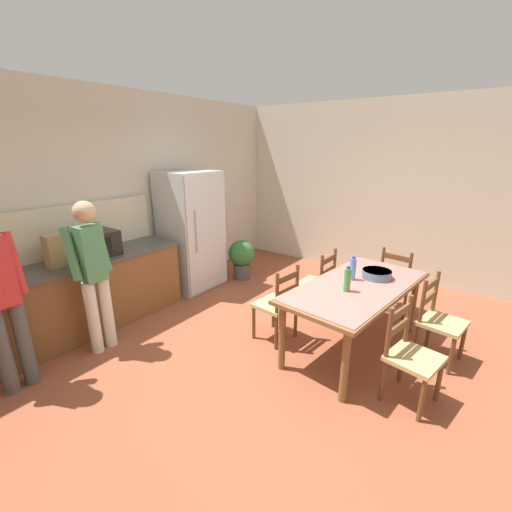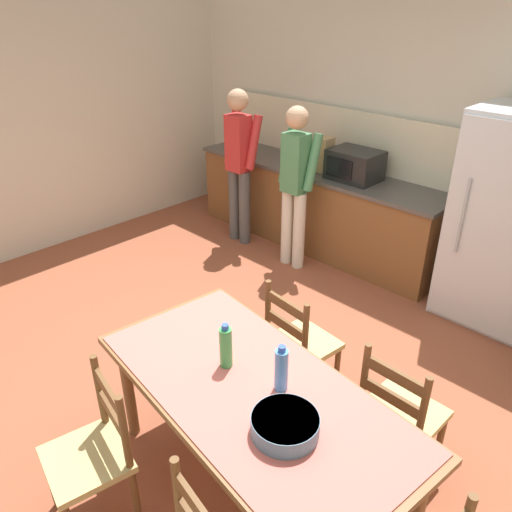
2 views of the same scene
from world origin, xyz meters
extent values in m
plane|color=brown|center=(0.00, 0.00, 0.00)|extent=(8.32, 8.32, 0.00)
cube|color=beige|center=(0.00, 2.66, 1.45)|extent=(6.52, 0.12, 2.90)
cube|color=beige|center=(3.26, 0.00, 1.45)|extent=(0.12, 5.20, 2.90)
cube|color=brown|center=(-1.10, 2.23, 0.43)|extent=(2.99, 0.62, 0.86)
cube|color=#4C4742|center=(-1.10, 2.23, 0.88)|extent=(3.03, 0.66, 0.04)
cube|color=beige|center=(-1.10, 2.54, 1.20)|extent=(2.99, 0.03, 0.60)
cube|color=silver|center=(0.93, 2.20, 0.91)|extent=(0.84, 0.68, 1.81)
cube|color=silver|center=(0.93, 1.85, 0.91)|extent=(0.81, 0.02, 1.74)
cylinder|color=#A5AAB2|center=(0.68, 1.83, 1.00)|extent=(0.02, 0.02, 0.63)
cube|color=black|center=(-0.62, 2.21, 1.05)|extent=(0.50, 0.38, 0.30)
cube|color=black|center=(-0.67, 2.01, 1.05)|extent=(0.30, 0.01, 0.19)
cube|color=tan|center=(-1.05, 2.20, 1.08)|extent=(0.24, 0.16, 0.36)
cylinder|color=brown|center=(-0.18, -0.81, 0.36)|extent=(0.07, 0.07, 0.72)
cylinder|color=brown|center=(1.46, -1.00, 0.36)|extent=(0.07, 0.07, 0.72)
cylinder|color=brown|center=(-0.10, -0.12, 0.36)|extent=(0.07, 0.07, 0.72)
cylinder|color=brown|center=(1.54, -0.31, 0.36)|extent=(0.07, 0.07, 0.72)
cube|color=brown|center=(0.68, -0.56, 0.74)|extent=(1.94, 1.10, 0.04)
cube|color=#D1665B|center=(0.68, -0.56, 0.76)|extent=(1.86, 1.06, 0.01)
cylinder|color=green|center=(0.45, -0.53, 0.89)|extent=(0.07, 0.07, 0.24)
cylinder|color=#2D51B2|center=(0.45, -0.53, 1.02)|extent=(0.04, 0.04, 0.03)
cylinder|color=#4C8ED6|center=(0.79, -0.46, 0.89)|extent=(0.07, 0.07, 0.24)
cylinder|color=#2D51B2|center=(0.79, -0.46, 1.02)|extent=(0.04, 0.04, 0.03)
cylinder|color=slate|center=(1.00, -0.66, 0.81)|extent=(0.32, 0.32, 0.09)
cylinder|color=slate|center=(1.00, -0.66, 0.85)|extent=(0.31, 0.31, 0.02)
cylinder|color=brown|center=(-0.03, -1.42, 0.21)|extent=(0.04, 0.04, 0.41)
cylinder|color=brown|center=(0.32, -1.49, 0.21)|extent=(0.04, 0.04, 0.41)
cylinder|color=brown|center=(0.04, -1.08, 0.21)|extent=(0.04, 0.04, 0.41)
cylinder|color=brown|center=(0.39, -1.15, 0.21)|extent=(0.04, 0.04, 0.41)
cube|color=tan|center=(0.18, -1.28, 0.43)|extent=(0.49, 0.47, 0.04)
cylinder|color=brown|center=(0.04, -1.08, 0.68)|extent=(0.04, 0.04, 0.46)
cylinder|color=brown|center=(0.39, -1.15, 0.68)|extent=(0.04, 0.04, 0.46)
cube|color=brown|center=(0.21, -1.12, 0.81)|extent=(0.36, 0.09, 0.07)
cube|color=brown|center=(0.21, -1.12, 0.66)|extent=(0.36, 0.09, 0.07)
cylinder|color=brown|center=(0.56, 0.41, 0.21)|extent=(0.04, 0.04, 0.41)
cylinder|color=brown|center=(0.20, 0.45, 0.21)|extent=(0.04, 0.04, 0.41)
cylinder|color=brown|center=(0.52, 0.07, 0.21)|extent=(0.04, 0.04, 0.41)
cylinder|color=brown|center=(0.16, 0.11, 0.21)|extent=(0.04, 0.04, 0.41)
cube|color=tan|center=(0.36, 0.26, 0.43)|extent=(0.46, 0.44, 0.04)
cylinder|color=brown|center=(0.52, 0.07, 0.68)|extent=(0.04, 0.04, 0.46)
cylinder|color=brown|center=(0.16, 0.11, 0.68)|extent=(0.04, 0.04, 0.46)
cube|color=brown|center=(0.34, 0.09, 0.81)|extent=(0.36, 0.06, 0.07)
cube|color=brown|center=(0.34, 0.09, 0.66)|extent=(0.36, 0.06, 0.07)
cylinder|color=brown|center=(0.80, -1.52, 0.21)|extent=(0.04, 0.04, 0.41)
cylinder|color=brown|center=(1.16, -1.58, 0.21)|extent=(0.04, 0.04, 0.41)
cylinder|color=brown|center=(0.86, -1.18, 0.21)|extent=(0.04, 0.04, 0.41)
cylinder|color=brown|center=(1.21, -1.24, 0.21)|extent=(0.04, 0.04, 0.41)
cube|color=tan|center=(1.01, -1.38, 0.43)|extent=(0.48, 0.46, 0.04)
cylinder|color=brown|center=(0.86, -1.18, 0.68)|extent=(0.04, 0.04, 0.46)
cylinder|color=brown|center=(1.21, -1.24, 0.68)|extent=(0.04, 0.04, 0.46)
cube|color=brown|center=(1.03, -1.21, 0.81)|extent=(0.36, 0.08, 0.07)
cube|color=brown|center=(1.03, -1.21, 0.66)|extent=(0.36, 0.08, 0.07)
cylinder|color=brown|center=(2.07, -0.91, 0.21)|extent=(0.04, 0.04, 0.41)
cylinder|color=brown|center=(2.13, -0.56, 0.21)|extent=(0.04, 0.04, 0.41)
cylinder|color=brown|center=(1.73, -0.86, 0.21)|extent=(0.04, 0.04, 0.41)
cylinder|color=brown|center=(1.79, -0.50, 0.21)|extent=(0.04, 0.04, 0.41)
cube|color=tan|center=(1.93, -0.71, 0.43)|extent=(0.46, 0.48, 0.04)
cylinder|color=brown|center=(1.73, -0.86, 0.68)|extent=(0.04, 0.04, 0.46)
cylinder|color=brown|center=(1.79, -0.50, 0.68)|extent=(0.04, 0.04, 0.46)
cube|color=brown|center=(1.76, -0.68, 0.81)|extent=(0.08, 0.36, 0.07)
cube|color=brown|center=(1.76, -0.68, 0.66)|extent=(0.08, 0.36, 0.07)
cylinder|color=brown|center=(1.37, 0.33, 0.21)|extent=(0.04, 0.04, 0.41)
cylinder|color=brown|center=(1.01, 0.34, 0.21)|extent=(0.04, 0.04, 0.41)
cylinder|color=brown|center=(1.36, -0.01, 0.21)|extent=(0.04, 0.04, 0.41)
cylinder|color=brown|center=(1.00, 0.00, 0.21)|extent=(0.04, 0.04, 0.41)
cube|color=tan|center=(1.19, 0.16, 0.43)|extent=(0.43, 0.41, 0.04)
cylinder|color=brown|center=(1.36, -0.01, 0.68)|extent=(0.04, 0.04, 0.46)
cylinder|color=brown|center=(1.00, 0.00, 0.68)|extent=(0.04, 0.04, 0.46)
cube|color=brown|center=(1.18, -0.01, 0.81)|extent=(0.36, 0.03, 0.07)
cube|color=brown|center=(1.18, -0.01, 0.66)|extent=(0.36, 0.03, 0.07)
cylinder|color=#4C4C4C|center=(-1.86, 1.70, 0.42)|extent=(0.13, 0.13, 0.85)
cylinder|color=#4C4C4C|center=(-1.69, 1.70, 0.42)|extent=(0.13, 0.13, 0.85)
cylinder|color=red|center=(-1.61, 1.77, 1.18)|extent=(0.10, 0.23, 0.57)
cylinder|color=silver|center=(-1.03, 1.68, 0.41)|extent=(0.12, 0.12, 0.82)
cylinder|color=silver|center=(-0.87, 1.68, 0.41)|extent=(0.12, 0.12, 0.82)
cube|color=#478456|center=(-0.95, 1.68, 1.11)|extent=(0.23, 0.19, 0.58)
sphere|color=tan|center=(-0.95, 1.68, 1.55)|extent=(0.22, 0.22, 0.22)
cylinder|color=#478456|center=(-1.11, 1.75, 1.14)|extent=(0.09, 0.22, 0.55)
cylinder|color=#478456|center=(-0.79, 1.75, 1.14)|extent=(0.09, 0.22, 0.55)
cylinder|color=#4C4C51|center=(1.63, 1.76, 0.13)|extent=(0.28, 0.28, 0.26)
sphere|color=#337038|center=(1.63, 1.76, 0.45)|extent=(0.44, 0.44, 0.44)
camera|label=1|loc=(-2.66, -1.67, 2.17)|focal=24.00mm
camera|label=2|loc=(2.07, -1.95, 2.57)|focal=35.00mm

